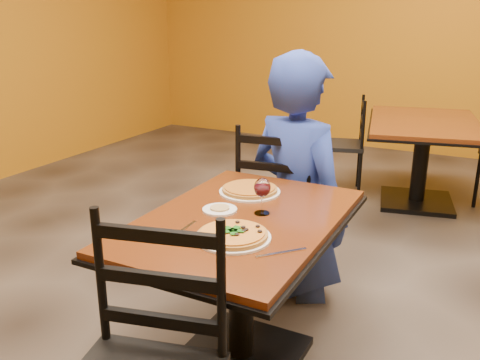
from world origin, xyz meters
The scene contains 16 objects.
floor centered at (0.00, 0.00, 0.00)m, with size 7.00×8.00×0.01m, color black.
wall_back centered at (0.00, 4.00, 1.50)m, with size 7.00×0.01×3.00m, color #A76512.
table_main centered at (0.00, -0.50, 0.56)m, with size 0.83×1.23×0.75m.
table_second centered at (0.40, 2.14, 0.56)m, with size 1.18×1.52×0.75m.
chair_main_far centered at (-0.17, 0.37, 0.51)m, with size 0.46×0.46×1.01m, color black, non-canonical shape.
chair_second_left centered at (-0.31, 2.14, 0.45)m, with size 0.41×0.41×0.90m, color black, non-canonical shape.
diner centered at (-0.03, 0.29, 0.72)m, with size 0.69×0.45×1.43m, color #1C3B9C.
plate_main centered at (0.07, -0.72, 0.76)m, with size 0.31×0.31×0.01m, color white.
pizza_main centered at (0.07, -0.72, 0.77)m, with size 0.28×0.28×0.02m, color maroon.
plate_far centered at (-0.11, -0.19, 0.76)m, with size 0.31×0.31×0.01m, color white.
pizza_far centered at (-0.11, -0.19, 0.77)m, with size 0.28×0.28×0.02m, color gold.
side_plate centered at (-0.12, -0.48, 0.76)m, with size 0.16×0.16×0.01m, color white.
dip centered at (-0.12, -0.48, 0.76)m, with size 0.09×0.09×0.01m, color #A78651.
wine_glass centered at (0.06, -0.42, 0.84)m, with size 0.08×0.08×0.18m, color white, non-canonical shape.
fork centered at (-0.15, -0.73, 0.75)m, with size 0.01×0.19×0.00m, color silver.
knife centered at (0.30, -0.75, 0.75)m, with size 0.01×0.21×0.00m, color silver.
Camera 1 is at (0.96, -2.39, 1.61)m, focal length 38.32 mm.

